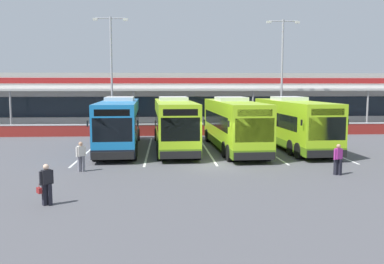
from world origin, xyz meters
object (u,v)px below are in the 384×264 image
object	(u,v)px
coach_bus_left_centre	(174,125)
lamp_post_centre	(282,68)
pedestrian_in_dark_coat	(338,158)
coach_bus_leftmost	(119,125)
pedestrian_with_handbag	(46,184)
coach_bus_centre	(233,125)
coach_bus_right_centre	(292,124)
lamp_post_west	(111,68)
pedestrian_near_bin	(81,156)

from	to	relation	value
coach_bus_left_centre	lamp_post_centre	world-z (taller)	lamp_post_centre
coach_bus_left_centre	pedestrian_in_dark_coat	distance (m)	12.70
coach_bus_leftmost	pedestrian_with_handbag	xyz separation A→B (m)	(-1.27, -14.24, -0.93)
coach_bus_centre	lamp_post_centre	xyz separation A→B (m)	(6.61, 11.20, 4.50)
coach_bus_right_centre	lamp_post_west	xyz separation A→B (m)	(-14.42, 10.01, 4.50)
coach_bus_right_centre	pedestrian_with_handbag	size ratio (longest dim) A/B	7.56
pedestrian_with_handbag	pedestrian_near_bin	distance (m)	6.40
coach_bus_centre	pedestrian_with_handbag	bearing A→B (deg)	-124.93
coach_bus_left_centre	coach_bus_centre	world-z (taller)	same
lamp_post_centre	coach_bus_left_centre	bearing A→B (deg)	-135.95
pedestrian_in_dark_coat	lamp_post_west	size ratio (longest dim) A/B	0.15
coach_bus_leftmost	coach_bus_right_centre	distance (m)	12.71
coach_bus_left_centre	coach_bus_centre	bearing A→B (deg)	-9.15
lamp_post_centre	lamp_post_west	bearing A→B (deg)	-177.69
coach_bus_leftmost	pedestrian_near_bin	size ratio (longest dim) A/B	7.56
pedestrian_in_dark_coat	lamp_post_centre	world-z (taller)	lamp_post_centre
coach_bus_leftmost	coach_bus_right_centre	xyz separation A→B (m)	(12.71, -0.13, 0.00)
coach_bus_leftmost	coach_bus_centre	distance (m)	8.24
pedestrian_in_dark_coat	coach_bus_right_centre	bearing A→B (deg)	87.04
coach_bus_centre	coach_bus_right_centre	size ratio (longest dim) A/B	1.00
pedestrian_with_handbag	pedestrian_in_dark_coat	distance (m)	14.27
coach_bus_leftmost	pedestrian_in_dark_coat	xyz separation A→B (m)	(12.22, -9.58, -0.91)
coach_bus_left_centre	coach_bus_right_centre	distance (m)	8.75
coach_bus_leftmost	coach_bus_left_centre	world-z (taller)	same
coach_bus_right_centre	pedestrian_near_bin	size ratio (longest dim) A/B	7.56
coach_bus_left_centre	lamp_post_west	world-z (taller)	lamp_post_west
pedestrian_in_dark_coat	lamp_post_centre	bearing A→B (deg)	82.60
coach_bus_right_centre	pedestrian_with_handbag	xyz separation A→B (m)	(-13.98, -14.11, -0.93)
coach_bus_leftmost	coach_bus_right_centre	bearing A→B (deg)	-0.59
coach_bus_left_centre	coach_bus_leftmost	bearing A→B (deg)	-179.53
coach_bus_centre	coach_bus_right_centre	distance (m)	4.52
coach_bus_left_centre	pedestrian_with_handbag	size ratio (longest dim) A/B	7.56
coach_bus_centre	pedestrian_in_dark_coat	distance (m)	9.82
coach_bus_leftmost	pedestrian_near_bin	xyz separation A→B (m)	(-1.21, -7.84, -0.91)
pedestrian_with_handbag	lamp_post_west	xyz separation A→B (m)	(-0.44, 24.12, 5.43)
coach_bus_centre	lamp_post_centre	bearing A→B (deg)	59.44
pedestrian_near_bin	coach_bus_leftmost	bearing A→B (deg)	81.21
pedestrian_with_handbag	pedestrian_near_bin	size ratio (longest dim) A/B	1.00
coach_bus_leftmost	coach_bus_left_centre	size ratio (longest dim) A/B	1.00
pedestrian_in_dark_coat	lamp_post_centre	size ratio (longest dim) A/B	0.15
coach_bus_left_centre	coach_bus_right_centre	size ratio (longest dim) A/B	1.00
pedestrian_in_dark_coat	pedestrian_near_bin	distance (m)	13.54
coach_bus_centre	pedestrian_near_bin	size ratio (longest dim) A/B	7.56
lamp_post_centre	pedestrian_near_bin	bearing A→B (deg)	-131.11
pedestrian_near_bin	pedestrian_with_handbag	bearing A→B (deg)	-90.53
coach_bus_right_centre	pedestrian_near_bin	bearing A→B (deg)	-151.02
coach_bus_right_centre	lamp_post_centre	size ratio (longest dim) A/B	1.11
pedestrian_in_dark_coat	lamp_post_west	world-z (taller)	lamp_post_west
coach_bus_right_centre	coach_bus_leftmost	bearing A→B (deg)	179.41
pedestrian_with_handbag	pedestrian_in_dark_coat	world-z (taller)	same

